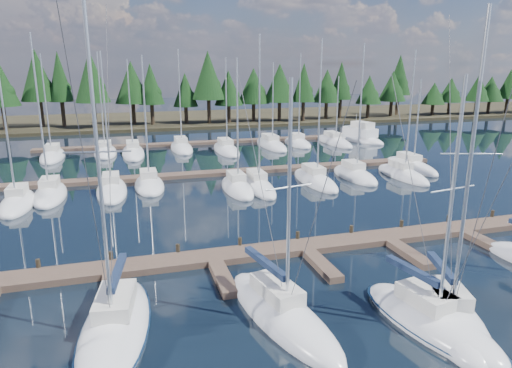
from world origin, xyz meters
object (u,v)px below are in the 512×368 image
object	(u,v)px
front_sailboat_2	(281,313)
front_sailboat_3	(447,317)
front_sailboat_1	(115,327)
main_dock	(307,250)
motor_yacht_right	(360,137)
front_sailboat_4	(430,321)

from	to	relation	value
front_sailboat_2	front_sailboat_3	bearing A→B (deg)	-19.12
front_sailboat_2	front_sailboat_3	world-z (taller)	front_sailboat_3
front_sailboat_1	main_dock	bearing A→B (deg)	26.43
main_dock	front_sailboat_3	xyz separation A→B (m)	(3.18, -9.37, 0.10)
main_dock	front_sailboat_2	distance (m)	8.00
front_sailboat_1	front_sailboat_2	size ratio (longest dim) A/B	1.27
front_sailboat_1	motor_yacht_right	bearing A→B (deg)	50.43
main_dock	front_sailboat_2	bearing A→B (deg)	-121.35
main_dock	front_sailboat_2	size ratio (longest dim) A/B	3.65
front_sailboat_4	motor_yacht_right	xyz separation A→B (m)	(22.72, 47.94, 0.27)
front_sailboat_3	motor_yacht_right	distance (m)	52.62
main_dock	front_sailboat_1	xyz separation A→B (m)	(-11.72, -5.83, 0.08)
front_sailboat_2	main_dock	bearing A→B (deg)	58.65
motor_yacht_right	front_sailboat_3	bearing A→B (deg)	-114.42
front_sailboat_2	front_sailboat_3	xyz separation A→B (m)	(7.34, -2.55, 0.02)
front_sailboat_1	front_sailboat_4	distance (m)	14.40
front_sailboat_1	front_sailboat_3	world-z (taller)	front_sailboat_1
front_sailboat_3	front_sailboat_4	world-z (taller)	front_sailboat_3
front_sailboat_1	front_sailboat_3	xyz separation A→B (m)	(14.91, -3.55, 0.02)
front_sailboat_3	front_sailboat_1	bearing A→B (deg)	166.62
main_dock	motor_yacht_right	bearing A→B (deg)	57.09
front_sailboat_1	front_sailboat_2	bearing A→B (deg)	-7.54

